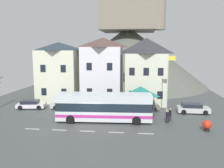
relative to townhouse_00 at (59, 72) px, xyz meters
name	(u,v)px	position (x,y,z in m)	size (l,w,h in m)	color
ground_plane	(92,125)	(7.74, -11.67, -4.82)	(40.00, 60.00, 0.07)	#4A504F
townhouse_00	(59,72)	(0.00, 0.00, 0.00)	(6.35, 5.40, 9.58)	silver
townhouse_01	(103,70)	(7.09, 0.56, 0.35)	(6.11, 6.51, 10.28)	white
townhouse_02	(146,71)	(13.94, -0.08, 0.30)	(6.15, 5.24, 10.17)	silver
hilltop_castle	(128,53)	(10.11, 20.05, 2.75)	(36.81, 36.81, 20.75)	#5A5F56
transit_bus	(104,107)	(8.95, -10.25, -3.13)	(11.20, 3.18, 3.29)	silver
bus_shelter	(140,91)	(13.16, -6.72, -1.76)	(3.60, 3.60, 3.71)	#473D33
parked_car_00	(31,104)	(-2.46, -5.38, -4.18)	(4.18, 2.46, 1.22)	silver
parked_car_01	(143,106)	(13.62, -4.41, -4.15)	(4.57, 2.31, 1.30)	slate
parked_car_02	(67,104)	(2.70, -4.81, -4.09)	(4.69, 2.26, 1.44)	silver
parked_car_03	(193,108)	(20.12, -5.25, -4.15)	(4.14, 1.96, 1.30)	silver
pedestrian_00	(167,116)	(16.27, -10.05, -3.94)	(0.36, 0.34, 1.50)	black
pedestrian_01	(170,115)	(16.67, -9.34, -4.00)	(0.36, 0.31, 1.55)	#2D2D38
public_bench	(130,107)	(11.78, -4.88, -4.32)	(1.67, 0.48, 0.87)	brown
flagpole	(168,81)	(16.61, -6.72, -0.38)	(0.95, 0.10, 7.68)	silver
harbour_buoy	(207,125)	(20.04, -12.41, -4.12)	(0.94, 0.94, 1.19)	black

